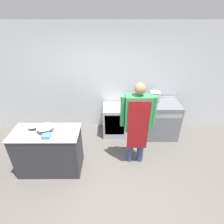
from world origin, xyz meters
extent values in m
plane|color=#5B5651|center=(0.00, 0.00, 0.00)|extent=(14.00, 14.00, 0.00)
cube|color=silver|center=(0.00, 2.14, 1.35)|extent=(8.00, 0.05, 2.70)
cube|color=#2D2D33|center=(-1.13, 0.54, 0.45)|extent=(1.21, 0.59, 0.90)
cube|color=#9EA0A8|center=(-1.13, 0.54, 0.91)|extent=(1.26, 0.62, 0.02)
cube|color=slate|center=(1.34, 1.71, 0.46)|extent=(0.83, 0.71, 0.92)
cube|color=#9EA0A8|center=(1.34, 1.37, 0.76)|extent=(0.77, 0.03, 0.10)
cube|color=#9EA0A8|center=(1.34, 2.05, 0.93)|extent=(0.83, 0.03, 0.02)
cube|color=#A8ADB2|center=(0.17, 1.78, 0.40)|extent=(0.56, 0.63, 0.79)
cube|color=silver|center=(0.17, 1.47, 0.43)|extent=(0.48, 0.02, 0.55)
cylinder|color=#38476B|center=(0.48, 0.76, 0.41)|extent=(0.14, 0.14, 0.82)
cylinder|color=#38476B|center=(0.71, 0.76, 0.41)|extent=(0.14, 0.14, 0.82)
cube|color=#338C4C|center=(0.60, 0.76, 1.18)|extent=(0.49, 0.22, 0.72)
cube|color=maroon|center=(0.60, 0.64, 0.97)|extent=(0.40, 0.02, 1.04)
cylinder|color=#338C4C|center=(0.30, 0.76, 1.22)|extent=(0.09, 0.09, 0.62)
cylinder|color=#338C4C|center=(0.89, 0.76, 1.22)|extent=(0.09, 0.09, 0.62)
sphere|color=#9E7051|center=(0.60, 0.76, 1.68)|extent=(0.21, 0.21, 0.21)
cone|color=#9EA0A8|center=(-1.12, 0.57, 0.96)|extent=(0.31, 0.31, 0.09)
cone|color=#9EA0A8|center=(-1.37, 0.65, 0.95)|extent=(0.20, 0.20, 0.06)
cube|color=teal|center=(-1.05, 0.38, 0.95)|extent=(0.14, 0.14, 0.06)
cylinder|color=#9EA0A8|center=(1.16, 1.83, 1.04)|extent=(0.27, 0.27, 0.20)
ellipsoid|color=#9EA0A8|center=(1.16, 1.83, 1.16)|extent=(0.27, 0.27, 0.05)
camera|label=1|loc=(0.09, -2.08, 2.81)|focal=28.00mm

